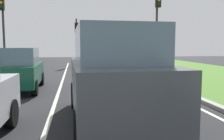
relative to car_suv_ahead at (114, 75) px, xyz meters
The scene contains 9 objects.
ground_plane 5.25m from the car_suv_ahead, 99.62° to the left, with size 60.00×60.00×0.00m, color #262628.
lane_line_center 5.41m from the car_suv_ahead, 107.13° to the left, with size 0.12×32.00×0.01m, color silver.
lane_line_right_edge 5.86m from the car_suv_ahead, 61.47° to the left, with size 0.12×32.00×0.01m, color silver.
curb_right 6.10m from the car_suv_ahead, 57.27° to the left, with size 0.24×48.00×0.12m, color #9E9B93.
car_suv_ahead is the anchor object (origin of this frame).
car_hatchback_far 5.73m from the car_suv_ahead, 123.84° to the left, with size 1.83×3.75×1.78m.
traffic_light_near_right 10.36m from the car_suv_ahead, 64.66° to the left, with size 0.32×0.50×5.35m.
traffic_light_overhead_left 12.33m from the car_suv_ahead, 116.48° to the left, with size 0.32×0.50×5.30m.
traffic_light_far_median 16.81m from the car_suv_ahead, 92.30° to the left, with size 0.32×0.50×4.34m.
Camera 1 is at (-0.06, 3.43, 1.85)m, focal length 38.22 mm.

